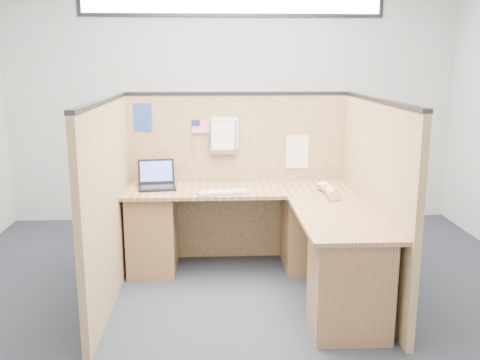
{
  "coord_description": "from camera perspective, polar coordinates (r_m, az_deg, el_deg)",
  "views": [
    {
      "loc": [
        -0.21,
        -3.77,
        1.79
      ],
      "look_at": [
        -0.0,
        0.5,
        0.84
      ],
      "focal_mm": 40.0,
      "sensor_mm": 36.0,
      "label": 1
    }
  ],
  "objects": [
    {
      "name": "floor",
      "position": [
        4.18,
        0.35,
        -12.84
      ],
      "size": [
        5.0,
        5.0,
        0.0
      ],
      "primitive_type": "plane",
      "color": "#20232D",
      "rests_on": "ground"
    },
    {
      "name": "paper_right",
      "position": [
        4.87,
        6.29,
        3.01
      ],
      "size": [
        0.24,
        0.03,
        0.3
      ],
      "primitive_type": "cube",
      "rotation": [
        0.0,
        0.0,
        0.09
      ],
      "color": "white",
      "rests_on": "cubicle_partitions"
    },
    {
      "name": "american_flag",
      "position": [
        4.76,
        -4.32,
        5.59
      ],
      "size": [
        0.19,
        0.01,
        0.32
      ],
      "color": "olive",
      "rests_on": "cubicle_partitions"
    },
    {
      "name": "keyboard",
      "position": [
        4.37,
        -1.78,
        -1.34
      ],
      "size": [
        0.42,
        0.19,
        0.03
      ],
      "rotation": [
        0.0,
        0.0,
        0.14
      ],
      "color": "#9D937A",
      "rests_on": "l_desk"
    },
    {
      "name": "file_holder",
      "position": [
        4.76,
        -1.82,
        4.59
      ],
      "size": [
        0.23,
        0.05,
        0.3
      ],
      "color": "slate",
      "rests_on": "cubicle_partitions"
    },
    {
      "name": "hand_forearm",
      "position": [
        4.39,
        9.46,
        -1.06
      ],
      "size": [
        0.12,
        0.42,
        0.09
      ],
      "color": "tan",
      "rests_on": "l_desk"
    },
    {
      "name": "l_desk",
      "position": [
        4.31,
        2.6,
        -6.42
      ],
      "size": [
        1.95,
        1.75,
        0.73
      ],
      "color": "brown",
      "rests_on": "floor"
    },
    {
      "name": "cubicle_partitions",
      "position": [
        4.33,
        0.05,
        -1.15
      ],
      "size": [
        2.06,
        1.83,
        1.53
      ],
      "color": "brown",
      "rests_on": "floor"
    },
    {
      "name": "laptop",
      "position": [
        4.66,
        -8.78,
        -0.08
      ],
      "size": [
        0.34,
        0.34,
        0.23
      ],
      "rotation": [
        0.0,
        0.0,
        0.14
      ],
      "color": "black",
      "rests_on": "l_desk"
    },
    {
      "name": "paper_left",
      "position": [
        4.78,
        -1.59,
        5.01
      ],
      "size": [
        0.23,
        0.01,
        0.29
      ],
      "primitive_type": "cube",
      "rotation": [
        0.0,
        0.0,
        -0.02
      ],
      "color": "white",
      "rests_on": "cubicle_partitions"
    },
    {
      "name": "mouse",
      "position": [
        4.54,
        8.91,
        -0.82
      ],
      "size": [
        0.13,
        0.1,
        0.05
      ],
      "primitive_type": "ellipsoid",
      "rotation": [
        0.0,
        0.0,
        -0.27
      ],
      "color": "silver",
      "rests_on": "l_desk"
    },
    {
      "name": "wall_front",
      "position": [
        1.58,
        4.97,
        -1.76
      ],
      "size": [
        5.0,
        0.0,
        5.0
      ],
      "primitive_type": "plane",
      "rotation": [
        -1.57,
        0.0,
        0.0
      ],
      "color": "#B0B3B5",
      "rests_on": "floor"
    },
    {
      "name": "wall_back",
      "position": [
        6.04,
        -0.84,
        8.81
      ],
      "size": [
        5.0,
        0.0,
        5.0
      ],
      "primitive_type": "plane",
      "rotation": [
        1.57,
        0.0,
        0.0
      ],
      "color": "#B0B3B5",
      "rests_on": "floor"
    },
    {
      "name": "blue_poster",
      "position": [
        4.81,
        -10.5,
        6.6
      ],
      "size": [
        0.18,
        0.02,
        0.24
      ],
      "primitive_type": "cube",
      "rotation": [
        0.0,
        0.0,
        -0.11
      ],
      "color": "#214397",
      "rests_on": "cubicle_partitions"
    }
  ]
}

